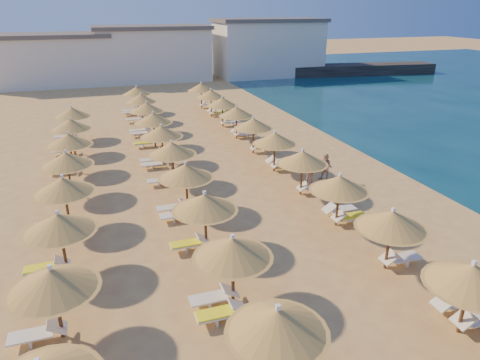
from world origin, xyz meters
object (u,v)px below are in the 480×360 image
object	(u,v)px
jetty	(339,70)
parasol_row_west	(178,160)
beachgoer_b	(326,167)
parasol_row_east	(288,148)
beachgoer_c	(310,171)

from	to	relation	value
jetty	parasol_row_west	xyz separation A→B (m)	(-31.68, -36.72, 1.36)
parasol_row_west	beachgoer_b	size ratio (longest dim) A/B	26.86
parasol_row_east	parasol_row_west	distance (m)	6.38
parasol_row_east	beachgoer_c	xyz separation A→B (m)	(1.10, -0.78, -1.25)
parasol_row_west	beachgoer_c	xyz separation A→B (m)	(7.48, -0.78, -1.25)
parasol_row_west	parasol_row_east	bearing A→B (deg)	0.00
beachgoer_b	jetty	bearing A→B (deg)	108.46
jetty	beachgoer_c	size ratio (longest dim) A/B	17.37
jetty	parasol_row_east	bearing A→B (deg)	-117.11
parasol_row_east	beachgoer_c	distance (m)	1.84
jetty	parasol_row_east	world-z (taller)	parasol_row_east
beachgoer_b	beachgoer_c	world-z (taller)	beachgoer_c
jetty	beachgoer_b	xyz separation A→B (m)	(-23.01, -37.24, 0.08)
parasol_row_east	beachgoer_b	world-z (taller)	parasol_row_east
beachgoer_b	beachgoer_c	size ratio (longest dim) A/B	0.96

